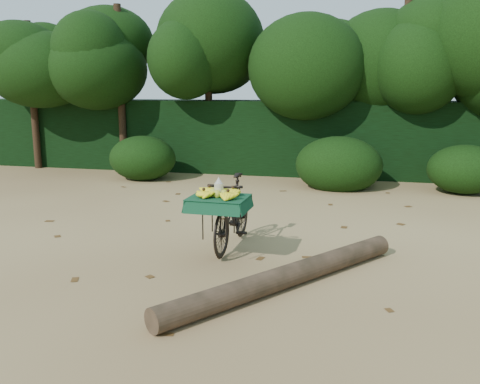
# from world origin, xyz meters

# --- Properties ---
(ground) EXTENTS (80.00, 80.00, 0.00)m
(ground) POSITION_xyz_m (0.00, 0.00, 0.00)
(ground) COLOR tan
(ground) RESTS_ON ground
(vendor_bicycle) EXTENTS (0.70, 1.70, 0.97)m
(vendor_bicycle) POSITION_xyz_m (0.37, -0.26, 0.49)
(vendor_bicycle) COLOR black
(vendor_bicycle) RESTS_ON ground
(fallen_log) EXTENTS (2.15, 2.89, 0.24)m
(fallen_log) POSITION_xyz_m (1.31, -1.45, 0.12)
(fallen_log) COLOR brown
(fallen_log) RESTS_ON ground
(hedge_backdrop) EXTENTS (26.00, 1.80, 1.80)m
(hedge_backdrop) POSITION_xyz_m (0.00, 6.30, 0.90)
(hedge_backdrop) COLOR black
(hedge_backdrop) RESTS_ON ground
(tree_row) EXTENTS (14.50, 2.00, 4.00)m
(tree_row) POSITION_xyz_m (-0.65, 5.50, 2.00)
(tree_row) COLOR black
(tree_row) RESTS_ON ground
(bush_clumps) EXTENTS (8.80, 1.70, 0.90)m
(bush_clumps) POSITION_xyz_m (0.50, 4.30, 0.45)
(bush_clumps) COLOR black
(bush_clumps) RESTS_ON ground
(leaf_litter) EXTENTS (7.00, 7.30, 0.01)m
(leaf_litter) POSITION_xyz_m (0.00, 0.65, 0.01)
(leaf_litter) COLOR #523415
(leaf_litter) RESTS_ON ground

